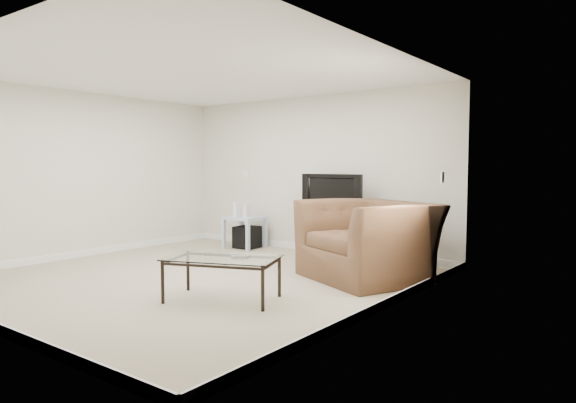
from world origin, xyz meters
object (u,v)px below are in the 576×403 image
Objects in this scene: tv_stand at (336,235)px; side_table at (245,232)px; recliner at (368,227)px; coffee_table at (222,279)px; subwoofer at (247,237)px; television at (335,194)px.

tv_stand is 1.41× the size of side_table.
recliner reaches higher than side_table.
side_table reaches higher than coffee_table.
side_table is (-1.66, -0.23, -0.06)m from tv_stand.
recliner is (2.73, -0.87, 0.45)m from subwoofer.
television is 1.80m from subwoofer.
recliner is at bearing -17.09° from side_table.
television is 0.68× the size of recliner.
subwoofer is 0.25× the size of recliner.
coffee_table is (2.01, -2.67, 0.03)m from subwoofer.
tv_stand is 1.58m from recliner.
television is 2.96m from coffee_table.
recliner is at bearing -40.51° from television.
television is 1.78× the size of side_table.
tv_stand reaches higher than side_table.
subwoofer is 3.34m from coffee_table.
subwoofer is at bearing 127.01° from coffee_table.
television is at bearing -90.00° from tv_stand.
side_table is at bearing -170.39° from television.
tv_stand is 0.63m from television.
side_table is at bearing -169.21° from tv_stand.
recliner reaches higher than coffee_table.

